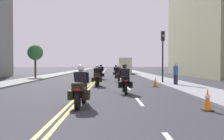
{
  "coord_description": "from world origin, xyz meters",
  "views": [
    {
      "loc": [
        1.5,
        -2.44,
        1.58
      ],
      "look_at": [
        1.73,
        21.16,
        1.08
      ],
      "focal_mm": 39.08,
      "sensor_mm": 36.0,
      "label": 1
    }
  ],
  "objects": [
    {
      "name": "sidewalk_right",
      "position": [
        6.87,
        48.0,
        0.06
      ],
      "size": [
        2.64,
        144.0,
        0.12
      ],
      "primitive_type": "cube",
      "color": "#93939C",
      "rests_on": "ground"
    },
    {
      "name": "traffic_cone_0",
      "position": [
        4.88,
        5.9,
        0.39
      ],
      "size": [
        0.35,
        0.35,
        0.78
      ],
      "color": "black",
      "rests_on": "ground"
    },
    {
      "name": "pedestrian_0",
      "position": [
        6.46,
        15.76,
        0.89
      ],
      "size": [
        0.4,
        0.42,
        1.73
      ],
      "rotation": [
        0.0,
        0.0,
        4.0
      ],
      "color": "#212233",
      "rests_on": "ground"
    },
    {
      "name": "lane_dashes_white",
      "position": [
        2.78,
        29.0,
        0.0
      ],
      "size": [
        0.14,
        56.4,
        0.01
      ],
      "color": "silver",
      "rests_on": "ground"
    },
    {
      "name": "traffic_light_near",
      "position": [
        5.95,
        17.94,
        3.05
      ],
      "size": [
        0.28,
        0.38,
        4.39
      ],
      "color": "black",
      "rests_on": "ground"
    },
    {
      "name": "parked_truck",
      "position": [
        4.15,
        41.61,
        1.27
      ],
      "size": [
        2.2,
        6.5,
        2.8
      ],
      "color": "silver",
      "rests_on": "ground"
    },
    {
      "name": "centreline_yellow_outer",
      "position": [
        0.12,
        48.0,
        0.0
      ],
      "size": [
        0.12,
        132.0,
        0.01
      ],
      "primitive_type": "cube",
      "color": "yellow",
      "rests_on": "ground"
    },
    {
      "name": "motorcycle_5",
      "position": [
        2.29,
        28.15,
        0.64
      ],
      "size": [
        0.77,
        2.12,
        1.59
      ],
      "rotation": [
        0.0,
        0.0,
        -0.01
      ],
      "color": "black",
      "rests_on": "ground"
    },
    {
      "name": "street_tree_0",
      "position": [
        -7.4,
        26.77,
        3.02
      ],
      "size": [
        1.82,
        1.82,
        3.97
      ],
      "color": "#503625",
      "rests_on": "ground"
    },
    {
      "name": "traffic_cone_1",
      "position": [
        4.78,
        14.98,
        0.35
      ],
      "size": [
        0.37,
        0.37,
        0.71
      ],
      "color": "black",
      "rests_on": "ground"
    },
    {
      "name": "sidewalk_left",
      "position": [
        -6.87,
        48.0,
        0.06
      ],
      "size": [
        2.64,
        144.0,
        0.12
      ],
      "primitive_type": "cube",
      "color": "gray",
      "rests_on": "ground"
    },
    {
      "name": "motorcycle_0",
      "position": [
        0.41,
        6.69,
        0.64
      ],
      "size": [
        0.78,
        2.21,
        1.59
      ],
      "rotation": [
        0.0,
        0.0,
        -0.04
      ],
      "color": "black",
      "rests_on": "ground"
    },
    {
      "name": "motorcycle_2",
      "position": [
        0.58,
        15.49,
        0.65
      ],
      "size": [
        0.78,
        2.14,
        1.61
      ],
      "rotation": [
        0.0,
        0.0,
        -0.04
      ],
      "color": "black",
      "rests_on": "ground"
    },
    {
      "name": "centreline_yellow_inner",
      "position": [
        -0.12,
        48.0,
        0.0
      ],
      "size": [
        0.12,
        132.0,
        0.01
      ],
      "primitive_type": "cube",
      "color": "yellow",
      "rests_on": "ground"
    },
    {
      "name": "motorcycle_4",
      "position": [
        0.55,
        24.08,
        0.65
      ],
      "size": [
        0.77,
        2.13,
        1.66
      ],
      "rotation": [
        0.0,
        0.0,
        -0.02
      ],
      "color": "black",
      "rests_on": "ground"
    },
    {
      "name": "motorcycle_3",
      "position": [
        2.35,
        20.07,
        0.64
      ],
      "size": [
        0.76,
        2.21,
        1.58
      ],
      "rotation": [
        0.0,
        0.0,
        -0.0
      ],
      "color": "black",
      "rests_on": "ground"
    },
    {
      "name": "ground_plane",
      "position": [
        0.0,
        48.0,
        0.0
      ],
      "size": [
        264.0,
        264.0,
        0.0
      ],
      "primitive_type": "plane",
      "color": "#33333A"
    },
    {
      "name": "motorcycle_1",
      "position": [
        2.33,
        11.0,
        0.67
      ],
      "size": [
        0.77,
        2.23,
        1.65
      ],
      "rotation": [
        0.0,
        0.0,
        0.02
      ],
      "color": "black",
      "rests_on": "ground"
    }
  ]
}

